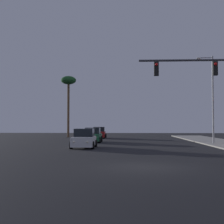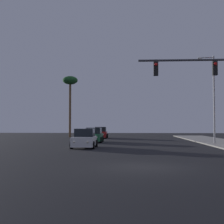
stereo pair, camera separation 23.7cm
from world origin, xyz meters
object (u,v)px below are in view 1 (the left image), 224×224
(car_green, at_px, (93,136))
(car_red, at_px, (99,133))
(traffic_light_mast, at_px, (222,83))
(street_lamp, at_px, (212,95))
(car_white, at_px, (84,139))
(palm_tree_far, at_px, (68,84))

(car_green, distance_m, car_red, 10.72)
(traffic_light_mast, xyz_separation_m, street_lamp, (2.62, 12.17, 0.37))
(car_green, bearing_deg, car_white, 91.04)
(car_white, height_order, traffic_light_mast, traffic_light_mast)
(car_white, height_order, street_lamp, street_lamp)
(traffic_light_mast, distance_m, street_lamp, 12.45)
(car_white, relative_size, car_red, 1.00)
(car_green, height_order, street_lamp, street_lamp)
(car_red, distance_m, palm_tree_far, 9.61)
(palm_tree_far, bearing_deg, street_lamp, -42.80)
(car_white, distance_m, palm_tree_far, 23.88)
(traffic_light_mast, bearing_deg, street_lamp, 77.87)
(car_green, xyz_separation_m, car_red, (-0.20, 10.72, 0.00))
(car_red, height_order, traffic_light_mast, traffic_light_mast)
(car_red, bearing_deg, street_lamp, 130.00)
(car_white, bearing_deg, street_lamp, -158.45)
(car_green, relative_size, street_lamp, 0.48)
(car_green, xyz_separation_m, palm_tree_far, (-5.34, 13.17, 7.74))
(car_white, xyz_separation_m, street_lamp, (12.51, 5.21, 4.36))
(car_white, distance_m, street_lamp, 14.24)
(palm_tree_far, bearing_deg, traffic_light_mast, -61.90)
(car_green, bearing_deg, street_lamp, 164.36)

